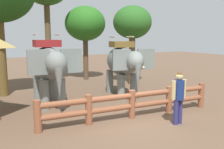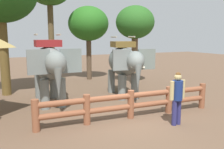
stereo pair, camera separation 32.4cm
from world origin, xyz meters
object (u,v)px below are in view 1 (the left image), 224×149
log_fence (132,102)px  tourist_woman_in_black (179,94)px  tree_back_center (132,24)px  elephant_center (123,63)px  tree_deep_back (85,24)px  elephant_near_left (49,66)px

log_fence → tourist_woman_in_black: size_ratio=3.81×
tree_back_center → elephant_center: bearing=-129.0°
log_fence → tree_back_center: size_ratio=1.42×
tree_deep_back → elephant_center: bearing=-90.7°
tourist_woman_in_black → tree_deep_back: (0.28, 9.63, 2.77)m
tree_back_center → tree_deep_back: (-2.04, 2.80, 0.05)m
tree_deep_back → tree_back_center: bearing=-54.0°
elephant_near_left → elephant_center: (3.62, -0.10, -0.06)m
tourist_woman_in_black → tree_back_center: bearing=71.3°
elephant_near_left → tourist_woman_in_black: size_ratio=1.98×
elephant_center → tree_back_center: tree_back_center is taller
elephant_near_left → elephant_center: size_ratio=1.01×
log_fence → tourist_woman_in_black: bearing=-48.8°
log_fence → elephant_near_left: 4.03m
tree_deep_back → elephant_near_left: bearing=-124.8°
elephant_center → log_fence: bearing=-113.4°
log_fence → elephant_near_left: (-2.32, 3.09, 1.14)m
elephant_center → tree_back_center: 3.94m
tourist_woman_in_black → log_fence: bearing=131.2°
tree_deep_back → log_fence: bearing=-99.2°
tree_back_center → elephant_near_left: bearing=-156.4°
log_fence → tree_deep_back: 9.09m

